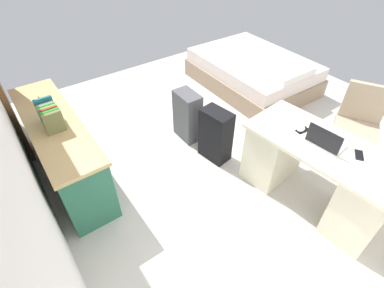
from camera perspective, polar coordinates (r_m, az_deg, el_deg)
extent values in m
plane|color=beige|center=(3.80, 7.34, -0.04)|extent=(5.42, 5.42, 0.00)
cube|color=beige|center=(2.91, 24.81, -0.42)|extent=(1.50, 0.80, 0.04)
cube|color=beige|center=(3.08, 30.65, -10.16)|extent=(0.46, 0.63, 0.71)
cube|color=beige|center=(3.28, 15.82, -1.07)|extent=(0.46, 0.63, 0.71)
cylinder|color=black|center=(3.98, 27.37, -2.67)|extent=(0.52, 0.52, 0.04)
cylinder|color=black|center=(3.86, 28.23, -0.60)|extent=(0.06, 0.06, 0.42)
cube|color=tan|center=(3.72, 29.42, 2.28)|extent=(0.62, 0.62, 0.08)
cube|color=tan|center=(3.76, 30.88, 7.05)|extent=(0.42, 0.26, 0.44)
cube|color=#28664C|center=(3.44, -24.01, -1.17)|extent=(1.76, 0.44, 0.72)
cube|color=tan|center=(3.22, -25.81, 3.85)|extent=(1.80, 0.48, 0.04)
cube|color=#225641|center=(3.27, -17.58, -5.53)|extent=(0.67, 0.01, 0.25)
cube|color=#225641|center=(3.87, -21.97, 1.56)|extent=(0.67, 0.01, 0.25)
cube|color=gray|center=(5.07, 11.56, 12.75)|extent=(1.93, 1.44, 0.28)
cube|color=silver|center=(4.96, 11.93, 15.18)|extent=(1.87, 1.38, 0.20)
cube|color=white|center=(4.52, 18.20, 13.46)|extent=(0.49, 0.69, 0.10)
cube|color=black|center=(3.40, 4.64, 1.73)|extent=(0.39, 0.27, 0.66)
cube|color=#4C4C51|center=(3.70, -0.89, 5.54)|extent=(0.36, 0.23, 0.65)
cube|color=#B7B7BC|center=(2.91, 24.83, 0.22)|extent=(0.33, 0.25, 0.02)
cube|color=black|center=(2.76, 24.40, 0.90)|extent=(0.31, 0.04, 0.19)
ellipsoid|color=white|center=(2.97, 20.66, 2.77)|extent=(0.07, 0.11, 0.03)
cube|color=black|center=(2.91, 29.98, -1.88)|extent=(0.13, 0.15, 0.01)
cube|color=black|center=(2.98, 20.88, 2.55)|extent=(0.08, 0.14, 0.01)
cube|color=#65683D|center=(2.96, -25.41, 3.80)|extent=(0.04, 0.17, 0.22)
cube|color=#218C1E|center=(3.00, -25.62, 4.19)|extent=(0.03, 0.17, 0.22)
cube|color=brown|center=(3.04, -25.75, 4.36)|extent=(0.03, 0.17, 0.20)
cube|color=#9C2F2B|center=(3.07, -25.97, 4.76)|extent=(0.03, 0.17, 0.21)
cube|color=#53B845|center=(3.11, -26.14, 5.04)|extent=(0.04, 0.17, 0.20)
cube|color=#518643|center=(3.14, -26.35, 5.44)|extent=(0.04, 0.17, 0.21)
cube|color=#4B3C9B|center=(3.17, -26.51, 5.69)|extent=(0.03, 0.17, 0.19)
cube|color=#226D6C|center=(3.20, -26.79, 6.29)|extent=(0.03, 0.17, 0.23)
cone|color=gold|center=(3.49, -27.72, 7.63)|extent=(0.08, 0.08, 0.11)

